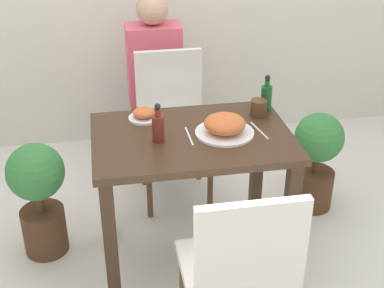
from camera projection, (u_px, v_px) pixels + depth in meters
ground_plane at (192, 258)px, 2.85m from camera, size 16.00×16.00×0.00m
dining_table at (192, 160)px, 2.56m from camera, size 0.93×0.64×0.74m
chair_near at (240, 271)px, 2.03m from camera, size 0.42×0.42×0.89m
chair_far at (173, 119)px, 3.19m from camera, size 0.42×0.42×0.89m
food_plate at (225, 126)px, 2.48m from camera, size 0.28×0.28×0.10m
side_plate at (144, 115)px, 2.63m from camera, size 0.15×0.15×0.06m
drink_cup at (258, 108)px, 2.66m from camera, size 0.08×0.08×0.08m
sauce_bottle at (158, 127)px, 2.41m from camera, size 0.06×0.06×0.19m
condiment_bottle at (266, 96)px, 2.71m from camera, size 0.06×0.06×0.19m
fork_utensil at (189, 136)px, 2.48m from camera, size 0.01×0.18×0.00m
spoon_utensil at (259, 130)px, 2.53m from camera, size 0.04×0.18×0.00m
potted_plant_left at (39, 193)px, 2.74m from camera, size 0.29×0.29×0.64m
potted_plant_right at (317, 157)px, 3.12m from camera, size 0.29×0.29×0.61m
person_figure at (155, 84)px, 3.48m from camera, size 0.34×0.22×1.17m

